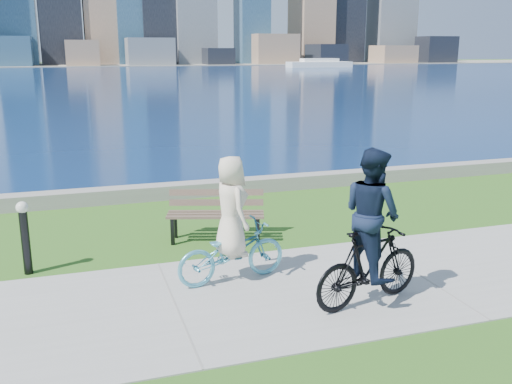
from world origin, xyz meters
The scene contains 10 objects.
ground centered at (0.00, 0.00, 0.00)m, with size 320.00×320.00×0.00m, color #285616.
concrete_path centered at (0.00, 0.00, 0.01)m, with size 80.00×3.50×0.02m, color gray.
seawall centered at (0.00, 6.20, 0.17)m, with size 90.00×0.50×0.35m, color gray.
bay_water centered at (0.00, 72.00, 0.00)m, with size 320.00×131.00×0.01m, color #0C2450.
far_shore centered at (0.00, 130.00, 0.06)m, with size 320.00×30.00×0.12m, color gray.
ferry_far centered at (41.86, 97.69, 0.72)m, with size 12.76×3.65×1.73m.
park_bench centered at (-2.71, 2.76, 0.58)m, with size 1.94×1.15×0.95m.
bollard_lamp centered at (-6.09, 2.02, 0.71)m, with size 0.20×0.20×1.23m.
cyclist_woman centered at (-2.98, 0.67, 0.77)m, with size 0.91×1.89×2.01m.
cyclist_man centered at (-1.33, -0.75, 0.98)m, with size 0.98×1.96×2.29m.
Camera 1 is at (-5.22, -7.52, 3.61)m, focal length 40.00 mm.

